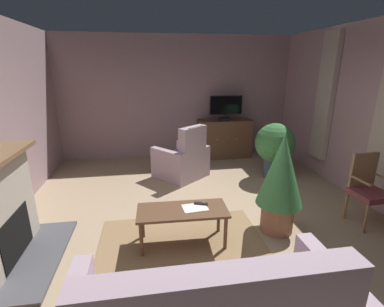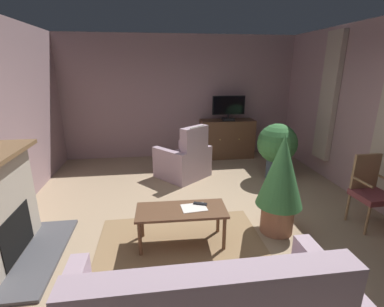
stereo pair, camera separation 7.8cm
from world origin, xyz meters
name	(u,v)px [view 1 (the left image)]	position (x,y,z in m)	size (l,w,h in m)	color
ground_plane	(206,231)	(0.00, 0.00, -0.02)	(6.03, 7.37, 0.04)	tan
wall_back	(177,98)	(0.00, 3.43, 1.41)	(6.03, 0.10, 2.82)	gray
curtain_panel_far	(325,98)	(2.65, 1.68, 1.55)	(0.10, 0.44, 2.37)	#B2A393
rug_central	(186,261)	(-0.36, -0.59, 0.01)	(2.05, 2.04, 0.01)	#8E704C
tv_cabinet	(224,139)	(1.09, 3.08, 0.43)	(1.27, 0.49, 0.91)	#402A1C
television	(226,107)	(1.09, 3.03, 1.22)	(0.76, 0.20, 0.57)	black
coffee_table	(182,214)	(-0.35, -0.24, 0.42)	(1.10, 0.50, 0.47)	brown
tv_remote	(201,204)	(-0.10, -0.15, 0.48)	(0.17, 0.05, 0.02)	black
folded_newspaper	(195,208)	(-0.19, -0.22, 0.48)	(0.30, 0.22, 0.01)	silver
armchair_facing_sofa	(183,161)	(-0.07, 1.95, 0.33)	(1.18, 1.18, 1.08)	#AD93A3
side_chair_far_end	(368,188)	(2.25, -0.13, 0.52)	(0.45, 0.44, 0.99)	brown
potted_plant_small_fern_corner	(281,179)	(0.94, -0.14, 0.75)	(0.59, 0.59, 1.34)	#99664C
potted_plant_leafy_by_curtain	(275,145)	(1.69, 1.63, 0.67)	(0.76, 0.76, 1.09)	#3D4C5B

